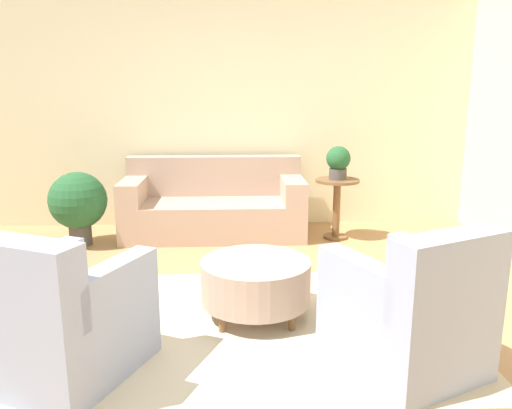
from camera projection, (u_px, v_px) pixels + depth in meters
name	position (u px, v px, depth m)	size (l,w,h in m)	color
ground_plane	(238.00, 326.00, 3.51)	(16.00, 16.00, 0.00)	#AD7F51
wall_back	(235.00, 109.00, 5.96)	(9.56, 0.12, 2.80)	beige
rug	(238.00, 325.00, 3.50)	(3.04, 2.01, 0.01)	beige
couch	(214.00, 207.00, 5.68)	(2.01, 0.85, 0.87)	tan
armchair_left	(63.00, 320.00, 2.81)	(0.96, 1.02, 0.88)	#8E99B2
armchair_right	(410.00, 313.00, 2.90)	(0.96, 1.02, 0.88)	#8E99B2
ottoman_table	(256.00, 281.00, 3.59)	(0.79, 0.79, 0.42)	tan
side_table	(337.00, 199.00, 5.50)	(0.48, 0.48, 0.67)	brown
potted_plant_on_side_table	(338.00, 161.00, 5.40)	(0.26, 0.26, 0.36)	#4C4742
potted_plant_floor	(78.00, 202.00, 5.25)	(0.60, 0.60, 0.79)	#4C4742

